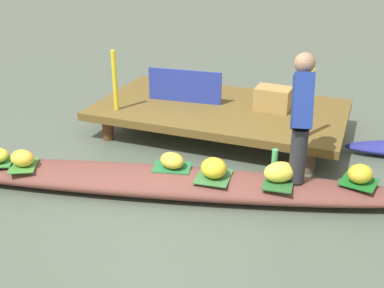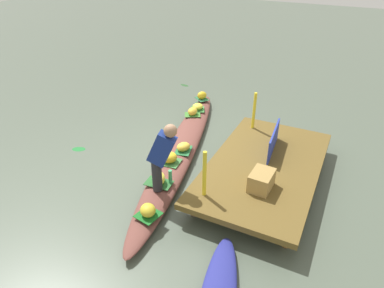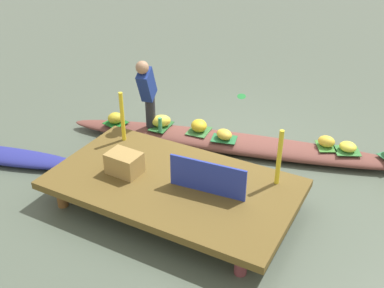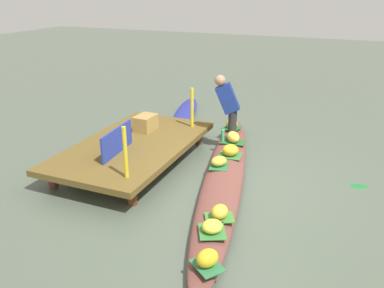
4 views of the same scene
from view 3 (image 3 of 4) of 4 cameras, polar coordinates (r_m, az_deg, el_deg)
name	(u,v)px [view 3 (image 3 of 4)]	position (r m, az deg, el deg)	size (l,w,h in m)	color
canal_water	(233,149)	(7.49, 5.13, -0.64)	(40.00, 40.00, 0.00)	#4F5A4C
dock_platform	(173,185)	(6.06, -2.37, -5.02)	(3.20, 1.80, 0.38)	brown
vendor_boat	(234,143)	(7.43, 5.17, 0.11)	(5.58, 0.61, 0.23)	brown
moored_boat	(4,156)	(7.68, -22.18, -1.37)	(2.59, 0.45, 0.17)	navy
leaf_mat_0	(161,126)	(7.68, -3.81, 2.21)	(0.45, 0.28, 0.01)	#265E2A
banana_bunch_0	(161,121)	(7.63, -3.84, 2.86)	(0.32, 0.22, 0.20)	#F9E046
leaf_mat_2	(347,151)	(7.35, 18.56, -0.79)	(0.36, 0.31, 0.01)	#377C38
banana_bunch_2	(348,147)	(7.32, 18.65, -0.31)	(0.26, 0.24, 0.14)	yellow
leaf_mat_3	(326,146)	(7.37, 16.13, -0.27)	(0.36, 0.26, 0.01)	#3E7E30
banana_bunch_3	(326,141)	(7.33, 16.23, 0.31)	(0.26, 0.20, 0.17)	gold
leaf_mat_4	(199,131)	(7.51, 0.86, 1.62)	(0.39, 0.33, 0.01)	#377138
banana_bunch_4	(199,126)	(7.47, 0.86, 2.28)	(0.28, 0.26, 0.20)	yellow
leaf_mat_5	(116,123)	(7.87, -9.37, 2.59)	(0.32, 0.33, 0.01)	#186621
banana_bunch_5	(115,118)	(7.83, -9.43, 3.18)	(0.23, 0.25, 0.18)	gold
leaf_mat_6	(224,139)	(7.30, 3.97, 0.65)	(0.39, 0.28, 0.01)	#246C3A
banana_bunch_6	(224,134)	(7.27, 3.99, 1.19)	(0.28, 0.22, 0.16)	gold
vendor_person	(147,90)	(7.32, -5.55, 6.66)	(0.28, 0.49, 1.22)	#28282D
water_bottle	(160,125)	(7.45, -3.95, 2.34)	(0.06, 0.06, 0.25)	#42A86B
market_banner	(207,177)	(5.71, 1.91, -4.13)	(1.00, 0.03, 0.43)	#26379E
railing_post_west	(279,158)	(5.88, 10.69, -1.65)	(0.06, 0.06, 0.77)	yellow
railing_post_east	(122,117)	(6.86, -8.58, 3.34)	(0.06, 0.06, 0.77)	yellow
produce_crate	(124,163)	(6.18, -8.34, -2.35)	(0.44, 0.32, 0.29)	#A28044
drifting_plant_0	(242,96)	(9.37, 6.12, 5.88)	(0.28, 0.17, 0.01)	#1E7330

